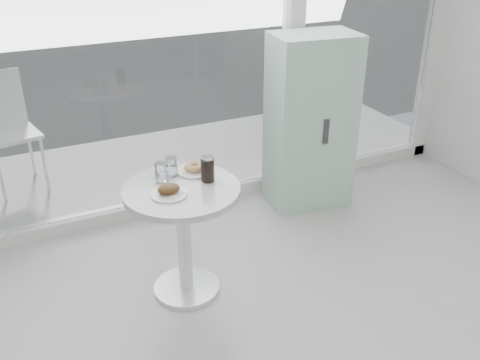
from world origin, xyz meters
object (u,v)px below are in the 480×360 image
plate_fritter (169,191)px  plate_donut (195,169)px  patio_chair (6,124)px  water_tumbler_b (171,167)px  cola_glass (208,169)px  water_tumbler_a (161,173)px  mint_cabinet (310,122)px  main_table (183,219)px

plate_fritter → plate_donut: bearing=42.8°
patio_chair → plate_donut: bearing=-72.6°
water_tumbler_b → cola_glass: 0.25m
patio_chair → water_tumbler_b: size_ratio=8.19×
plate_fritter → cola_glass: bearing=14.8°
water_tumbler_a → water_tumbler_b: 0.10m
mint_cabinet → plate_donut: 1.35m
mint_cabinet → plate_fritter: 1.67m
mint_cabinet → cola_glass: mint_cabinet is taller
main_table → plate_donut: (0.15, 0.17, 0.24)m
patio_chair → water_tumbler_a: 2.06m
plate_fritter → cola_glass: cola_glass is taller
plate_donut → plate_fritter: bearing=-137.2°
patio_chair → main_table: bearing=-78.4°
mint_cabinet → plate_donut: size_ratio=6.21×
plate_fritter → cola_glass: 0.29m
plate_fritter → water_tumbler_a: (0.01, 0.19, 0.03)m
cola_glass → main_table: bearing=-174.1°
mint_cabinet → cola_glass: 1.40m
main_table → water_tumbler_b: 0.33m
water_tumbler_a → main_table: bearing=-60.2°
plate_fritter → plate_donut: (0.25, 0.23, -0.01)m
main_table → plate_fritter: plate_fritter is taller
water_tumbler_b → plate_fritter: bearing=-111.8°
mint_cabinet → main_table: bearing=-145.1°
cola_glass → water_tumbler_a: bearing=155.3°
cola_glass → water_tumbler_b: bearing=136.0°
main_table → patio_chair: size_ratio=0.76×
patio_chair → plate_donut: patio_chair is taller
main_table → cola_glass: 0.35m
patio_chair → cola_glass: (1.06, -2.00, 0.22)m
patio_chair → water_tumbler_b: 2.05m
mint_cabinet → water_tumbler_a: bearing=-151.0°
main_table → patio_chair: patio_chair is taller
plate_donut → water_tumbler_b: water_tumbler_b is taller
mint_cabinet → plate_fritter: mint_cabinet is taller
mint_cabinet → water_tumbler_b: bearing=-151.6°
plate_fritter → water_tumbler_a: bearing=86.3°
plate_fritter → plate_donut: plate_fritter is taller
main_table → plate_donut: size_ratio=3.33×
plate_donut → cola_glass: (0.03, -0.16, 0.06)m
main_table → plate_donut: plate_donut is taller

